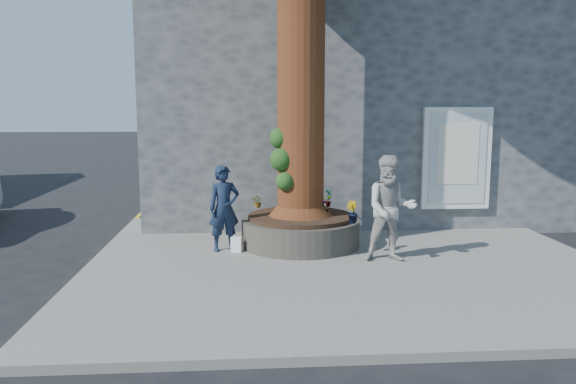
{
  "coord_description": "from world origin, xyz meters",
  "views": [
    {
      "loc": [
        -0.22,
        -8.69,
        2.78
      ],
      "look_at": [
        0.52,
        1.48,
        1.25
      ],
      "focal_mm": 35.0,
      "sensor_mm": 36.0,
      "label": 1
    }
  ],
  "objects": [
    {
      "name": "man",
      "position": [
        -0.67,
        1.69,
        0.92
      ],
      "size": [
        0.67,
        0.54,
        1.61
      ],
      "primitive_type": "imported",
      "rotation": [
        0.0,
        0.0,
        0.29
      ],
      "color": "#121D33",
      "rests_on": "pavement"
    },
    {
      "name": "stone_shop",
      "position": [
        2.5,
        7.2,
        3.16
      ],
      "size": [
        10.3,
        8.3,
        6.3
      ],
      "color": "#474A4C",
      "rests_on": "ground"
    },
    {
      "name": "plant_b",
      "position": [
        1.65,
        1.15,
        0.92
      ],
      "size": [
        0.3,
        0.3,
        0.4
      ],
      "primitive_type": "imported",
      "rotation": [
        0.0,
        0.0,
        2.18
      ],
      "color": "gray",
      "rests_on": "planter"
    },
    {
      "name": "planter",
      "position": [
        0.8,
        2.0,
        0.41
      ],
      "size": [
        2.3,
        2.3,
        0.6
      ],
      "color": "black",
      "rests_on": "pavement"
    },
    {
      "name": "plant_c",
      "position": [
        1.23,
        1.83,
        0.88
      ],
      "size": [
        0.25,
        0.25,
        0.31
      ],
      "primitive_type": "imported",
      "rotation": [
        0.0,
        0.0,
        3.75
      ],
      "color": "gray",
      "rests_on": "planter"
    },
    {
      "name": "plant_d",
      "position": [
        -0.01,
        2.85,
        0.86
      ],
      "size": [
        0.32,
        0.33,
        0.27
      ],
      "primitive_type": "imported",
      "rotation": [
        0.0,
        0.0,
        5.39
      ],
      "color": "gray",
      "rests_on": "planter"
    },
    {
      "name": "shopping_bag",
      "position": [
        -0.44,
        1.56,
        0.26
      ],
      "size": [
        0.22,
        0.17,
        0.28
      ],
      "primitive_type": "cube",
      "rotation": [
        0.0,
        0.0,
        -0.25
      ],
      "color": "white",
      "rests_on": "pavement"
    },
    {
      "name": "woman",
      "position": [
        2.25,
        0.73,
        1.05
      ],
      "size": [
        0.96,
        0.78,
        1.86
      ],
      "primitive_type": "imported",
      "rotation": [
        0.0,
        0.0,
        -0.09
      ],
      "color": "#A8A5A1",
      "rests_on": "pavement"
    },
    {
      "name": "plant_a",
      "position": [
        1.46,
        2.85,
        0.92
      ],
      "size": [
        0.24,
        0.25,
        0.4
      ],
      "primitive_type": "imported",
      "rotation": [
        0.0,
        0.0,
        0.95
      ],
      "color": "gray",
      "rests_on": "planter"
    },
    {
      "name": "yellow_line",
      "position": [
        -3.05,
        1.0,
        0.0
      ],
      "size": [
        0.1,
        30.0,
        0.01
      ],
      "primitive_type": "cube",
      "color": "yellow",
      "rests_on": "ground"
    },
    {
      "name": "ground",
      "position": [
        0.0,
        0.0,
        0.0
      ],
      "size": [
        120.0,
        120.0,
        0.0
      ],
      "primitive_type": "plane",
      "color": "black",
      "rests_on": "ground"
    },
    {
      "name": "pavement",
      "position": [
        1.5,
        1.0,
        0.06
      ],
      "size": [
        9.0,
        8.0,
        0.12
      ],
      "primitive_type": "cube",
      "color": "slate",
      "rests_on": "ground"
    }
  ]
}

